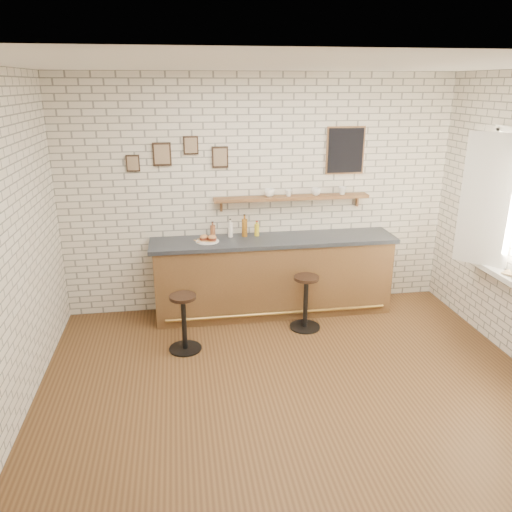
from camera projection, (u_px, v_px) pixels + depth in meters
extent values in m
plane|color=brown|center=(292.00, 384.00, 5.00)|extent=(5.00, 5.00, 0.00)
cube|color=brown|center=(273.00, 278.00, 6.45)|extent=(3.00, 0.58, 0.96)
cube|color=#2D333A|center=(274.00, 240.00, 6.29)|extent=(3.10, 0.62, 0.05)
cylinder|color=olive|center=(278.00, 313.00, 6.27)|extent=(2.79, 0.04, 0.04)
cylinder|color=white|center=(207.00, 241.00, 6.14)|extent=(0.28, 0.28, 0.01)
cylinder|color=#DFA54F|center=(213.00, 240.00, 6.17)|extent=(0.05, 0.05, 0.00)
cylinder|color=#DFA54F|center=(210.00, 241.00, 6.14)|extent=(0.05, 0.05, 0.00)
cylinder|color=#DFA54F|center=(199.00, 239.00, 6.20)|extent=(0.06, 0.06, 0.00)
cylinder|color=#DFA54F|center=(210.00, 240.00, 6.19)|extent=(0.06, 0.06, 0.00)
cylinder|color=#DFA54F|center=(199.00, 242.00, 6.08)|extent=(0.06, 0.06, 0.00)
cylinder|color=#DFA54F|center=(212.00, 240.00, 6.15)|extent=(0.04, 0.04, 0.00)
cylinder|color=#DFA54F|center=(207.00, 242.00, 6.10)|extent=(0.05, 0.05, 0.00)
cylinder|color=#DFA54F|center=(198.00, 242.00, 6.07)|extent=(0.04, 0.04, 0.00)
cylinder|color=#DFA54F|center=(195.00, 241.00, 6.14)|extent=(0.05, 0.05, 0.00)
cylinder|color=#DFA54F|center=(210.00, 242.00, 6.10)|extent=(0.06, 0.06, 0.00)
cylinder|color=#DFA54F|center=(200.00, 241.00, 6.14)|extent=(0.04, 0.04, 0.00)
cylinder|color=#DFA54F|center=(210.00, 241.00, 6.14)|extent=(0.05, 0.05, 0.00)
cylinder|color=brown|center=(213.00, 231.00, 6.28)|extent=(0.07, 0.07, 0.16)
cylinder|color=brown|center=(213.00, 224.00, 6.25)|extent=(0.02, 0.02, 0.04)
cylinder|color=black|center=(212.00, 222.00, 6.24)|extent=(0.03, 0.03, 0.01)
cylinder|color=white|center=(230.00, 230.00, 6.31)|extent=(0.06, 0.06, 0.18)
cylinder|color=white|center=(230.00, 221.00, 6.27)|extent=(0.02, 0.02, 0.04)
cylinder|color=black|center=(230.00, 219.00, 6.27)|extent=(0.02, 0.02, 0.01)
cylinder|color=#8C5616|center=(245.00, 228.00, 6.33)|extent=(0.07, 0.07, 0.22)
cylinder|color=#8C5616|center=(245.00, 217.00, 6.29)|extent=(0.02, 0.02, 0.05)
cylinder|color=black|center=(244.00, 215.00, 6.28)|extent=(0.03, 0.03, 0.01)
cylinder|color=gold|center=(257.00, 230.00, 6.37)|extent=(0.06, 0.06, 0.15)
cylinder|color=gold|center=(257.00, 223.00, 6.34)|extent=(0.03, 0.03, 0.03)
cylinder|color=maroon|center=(257.00, 221.00, 6.33)|extent=(0.03, 0.03, 0.01)
cylinder|color=black|center=(185.00, 348.00, 5.66)|extent=(0.37, 0.37, 0.02)
cylinder|color=black|center=(184.00, 324.00, 5.56)|extent=(0.06, 0.06, 0.61)
cylinder|color=black|center=(183.00, 297.00, 5.45)|extent=(0.38, 0.38, 0.04)
cylinder|color=black|center=(305.00, 327.00, 6.17)|extent=(0.38, 0.38, 0.02)
cylinder|color=black|center=(306.00, 303.00, 6.06)|extent=(0.06, 0.06, 0.62)
cylinder|color=black|center=(306.00, 278.00, 5.95)|extent=(0.35, 0.35, 0.04)
cube|color=brown|center=(292.00, 198.00, 6.35)|extent=(2.00, 0.18, 0.04)
cube|color=brown|center=(221.00, 205.00, 6.31)|extent=(0.03, 0.04, 0.16)
cube|color=brown|center=(357.00, 200.00, 6.58)|extent=(0.03, 0.04, 0.16)
imported|color=white|center=(269.00, 193.00, 6.28)|extent=(0.18, 0.18, 0.10)
imported|color=white|center=(289.00, 193.00, 6.32)|extent=(0.11, 0.11, 0.08)
imported|color=white|center=(316.00, 192.00, 6.38)|extent=(0.15, 0.15, 0.09)
imported|color=white|center=(342.00, 191.00, 6.43)|extent=(0.12, 0.12, 0.10)
cube|color=black|center=(162.00, 154.00, 6.00)|extent=(0.22, 0.02, 0.28)
cube|color=black|center=(191.00, 145.00, 6.02)|extent=(0.18, 0.02, 0.22)
cube|color=black|center=(220.00, 157.00, 6.12)|extent=(0.20, 0.02, 0.26)
cube|color=black|center=(133.00, 163.00, 5.98)|extent=(0.16, 0.02, 0.20)
cube|color=black|center=(345.00, 150.00, 6.34)|extent=(0.46, 0.02, 0.56)
cube|color=white|center=(506.00, 276.00, 5.34)|extent=(0.20, 1.35, 0.06)
cube|color=white|center=(512.00, 276.00, 5.35)|extent=(0.05, 1.30, 0.06)
cube|color=white|center=(490.00, 196.00, 5.67)|extent=(0.05, 0.06, 1.50)
cube|color=white|center=(493.00, 202.00, 5.37)|extent=(0.40, 0.46, 1.46)
imported|color=tan|center=(511.00, 276.00, 5.24)|extent=(0.25, 0.27, 0.02)
imported|color=tan|center=(512.00, 275.00, 5.22)|extent=(0.24, 0.25, 0.02)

